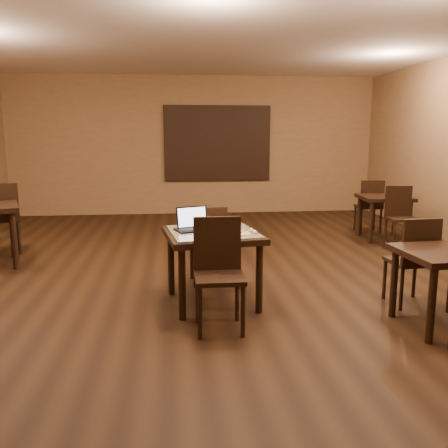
{
  "coord_description": "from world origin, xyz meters",
  "views": [
    {
      "loc": [
        -0.5,
        -5.57,
        1.72
      ],
      "look_at": [
        0.0,
        -0.95,
        0.85
      ],
      "focal_mm": 38.0,
      "sensor_mm": 36.0,
      "label": 1
    }
  ],
  "objects": [
    {
      "name": "pizza_whole",
      "position": [
        0.02,
        -0.62,
        0.78
      ],
      "size": [
        0.37,
        0.37,
        0.03
      ],
      "color": "beige",
      "rests_on": "pizza_pan"
    },
    {
      "name": "plate",
      "position": [
        0.12,
        -1.04,
        0.77
      ],
      "size": [
        0.27,
        0.27,
        0.01
      ],
      "primitive_type": "cylinder",
      "color": "white",
      "rests_on": "tiled_table"
    },
    {
      "name": "laptop",
      "position": [
        -0.3,
        -0.76,
        0.82
      ],
      "size": [
        0.4,
        0.37,
        0.23
      ],
      "rotation": [
        0.0,
        0.0,
        0.35
      ],
      "color": "black",
      "rests_on": "tiled_table"
    },
    {
      "name": "other_table_a_chair_far",
      "position": [
        2.99,
        2.46,
        0.54
      ],
      "size": [
        0.44,
        0.44,
        0.95
      ],
      "rotation": [
        0.0,
        0.0,
        3.06
      ],
      "color": "black",
      "rests_on": "ground"
    },
    {
      "name": "other_table_a_chair_near",
      "position": [
        3.01,
        1.35,
        0.54
      ],
      "size": [
        0.44,
        0.44,
        0.95
      ],
      "rotation": [
        0.0,
        0.0,
        -0.08
      ],
      "color": "black",
      "rests_on": "ground"
    },
    {
      "name": "other_table_b_chair_far",
      "position": [
        -2.97,
        1.53,
        0.59
      ],
      "size": [
        0.58,
        0.58,
        1.05
      ],
      "rotation": [
        0.0,
        0.0,
        3.48
      ],
      "color": "black",
      "rests_on": "ground"
    },
    {
      "name": "other_table_c",
      "position": [
        1.9,
        -1.72,
        0.59
      ],
      "size": [
        0.8,
        0.8,
        0.71
      ],
      "rotation": [
        0.0,
        0.0,
        0.05
      ],
      "color": "black",
      "rests_on": "ground"
    },
    {
      "name": "pizza_slice",
      "position": [
        0.12,
        -1.04,
        0.79
      ],
      "size": [
        0.3,
        0.3,
        0.02
      ],
      "primitive_type": null,
      "rotation": [
        0.0,
        0.0,
        0.86
      ],
      "color": "beige",
      "rests_on": "plate"
    },
    {
      "name": "other_table_c_chair_far",
      "position": [
        1.91,
        -1.18,
        0.52
      ],
      "size": [
        0.42,
        0.42,
        0.92
      ],
      "rotation": [
        0.0,
        0.0,
        3.2
      ],
      "color": "black",
      "rests_on": "ground"
    },
    {
      "name": "napkin_roll",
      "position": [
        0.3,
        -1.0,
        0.78
      ],
      "size": [
        0.06,
        0.17,
        0.04
      ],
      "rotation": [
        0.0,
        0.0,
        0.16
      ],
      "color": "white",
      "rests_on": "tiled_table"
    },
    {
      "name": "mural",
      "position": [
        0.5,
        4.96,
        1.55
      ],
      "size": [
        2.34,
        0.05,
        1.64
      ],
      "color": "#26538D",
      "rests_on": "wall_back"
    },
    {
      "name": "wall_back",
      "position": [
        0.0,
        5.0,
        1.5
      ],
      "size": [
        8.0,
        0.02,
        3.0
      ],
      "primitive_type": "cube",
      "color": "#92704A",
      "rests_on": "ground"
    },
    {
      "name": "spatula",
      "position": [
        0.04,
        -0.64,
        0.79
      ],
      "size": [
        0.16,
        0.25,
        0.01
      ],
      "primitive_type": "cube",
      "rotation": [
        0.0,
        0.0,
        0.28
      ],
      "color": "silver",
      "rests_on": "pizza_whole"
    },
    {
      "name": "other_table_a",
      "position": [
        3.0,
        1.91,
        0.61
      ],
      "size": [
        0.85,
        0.85,
        0.73
      ],
      "rotation": [
        0.0,
        0.0,
        -0.08
      ],
      "color": "black",
      "rests_on": "ground"
    },
    {
      "name": "pizza_pan",
      "position": [
        0.02,
        -0.62,
        0.77
      ],
      "size": [
        0.38,
        0.38,
        0.01
      ],
      "primitive_type": "cylinder",
      "color": "silver",
      "rests_on": "tiled_table"
    },
    {
      "name": "ceiling",
      "position": [
        0.0,
        0.0,
        3.0
      ],
      "size": [
        8.0,
        10.0,
        0.02
      ],
      "primitive_type": "cube",
      "rotation": [
        3.14,
        0.0,
        0.0
      ],
      "color": "silver",
      "rests_on": "wall_back"
    },
    {
      "name": "chair_main_far",
      "position": [
        -0.1,
        -0.25,
        0.52
      ],
      "size": [
        0.43,
        0.43,
        0.93
      ],
      "rotation": [
        0.0,
        0.0,
        3.21
      ],
      "color": "black",
      "rests_on": "ground"
    },
    {
      "name": "ground",
      "position": [
        0.0,
        0.0,
        0.0
      ],
      "size": [
        10.0,
        10.0,
        0.0
      ],
      "primitive_type": "plane",
      "color": "black",
      "rests_on": "ground"
    },
    {
      "name": "tiled_table",
      "position": [
        -0.1,
        -0.86,
        0.66
      ],
      "size": [
        1.04,
        1.04,
        0.76
      ],
      "rotation": [
        0.0,
        0.0,
        0.14
      ],
      "color": "black",
      "rests_on": "ground"
    },
    {
      "name": "chair_main_near",
      "position": [
        -0.1,
        -1.48,
        0.56
      ],
      "size": [
        0.43,
        0.43,
        1.0
      ],
      "rotation": [
        0.0,
        0.0,
        0.0
      ],
      "color": "black",
      "rests_on": "ground"
    }
  ]
}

